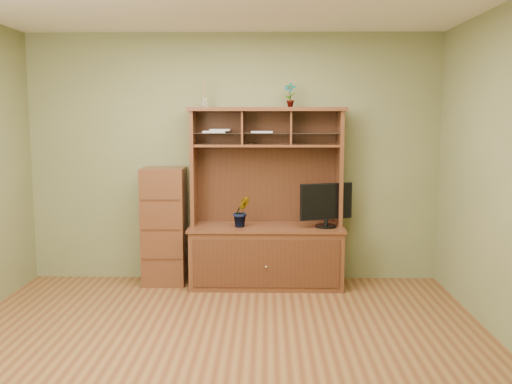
{
  "coord_description": "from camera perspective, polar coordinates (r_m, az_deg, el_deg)",
  "views": [
    {
      "loc": [
        0.37,
        -4.25,
        1.79
      ],
      "look_at": [
        0.26,
        1.2,
        1.08
      ],
      "focal_mm": 40.0,
      "sensor_mm": 36.0,
      "label": 1
    }
  ],
  "objects": [
    {
      "name": "media_hutch",
      "position": [
        6.12,
        1.04,
        -4.54
      ],
      "size": [
        1.66,
        0.61,
        1.9
      ],
      "color": "#4C2415",
      "rests_on": "room"
    },
    {
      "name": "monitor",
      "position": [
        6.0,
        7.03,
        -1.21
      ],
      "size": [
        0.56,
        0.25,
        0.46
      ],
      "rotation": [
        0.0,
        0.0,
        0.36
      ],
      "color": "black",
      "rests_on": "media_hutch"
    },
    {
      "name": "room",
      "position": [
        4.29,
        -3.78,
        1.51
      ],
      "size": [
        4.54,
        4.04,
        2.74
      ],
      "color": "brown",
      "rests_on": "ground"
    },
    {
      "name": "magazines",
      "position": [
        6.07,
        -2.45,
        6.09
      ],
      "size": [
        0.74,
        0.19,
        0.04
      ],
      "color": "silver",
      "rests_on": "media_hutch"
    },
    {
      "name": "side_cabinet",
      "position": [
        6.24,
        -9.13,
        -3.38
      ],
      "size": [
        0.45,
        0.41,
        1.26
      ],
      "color": "#4C2415",
      "rests_on": "room"
    },
    {
      "name": "top_plant",
      "position": [
        6.07,
        3.4,
        9.67
      ],
      "size": [
        0.16,
        0.13,
        0.26
      ],
      "primitive_type": "imported",
      "rotation": [
        0.0,
        0.0,
        -0.33
      ],
      "color": "#376B25",
      "rests_on": "media_hutch"
    },
    {
      "name": "orchid_plant",
      "position": [
        5.98,
        -1.46,
        -1.96
      ],
      "size": [
        0.22,
        0.2,
        0.33
      ],
      "primitive_type": "imported",
      "rotation": [
        0.0,
        0.0,
        0.34
      ],
      "color": "#2D6121",
      "rests_on": "media_hutch"
    },
    {
      "name": "reed_diffuser",
      "position": [
        6.1,
        -5.23,
        9.47
      ],
      "size": [
        0.06,
        0.06,
        0.28
      ],
      "color": "silver",
      "rests_on": "media_hutch"
    }
  ]
}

